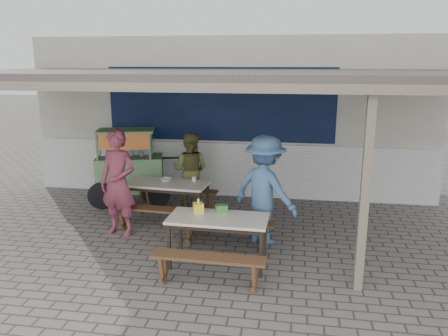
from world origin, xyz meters
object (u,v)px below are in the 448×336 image
table_left (168,187)px  patron_street_side (118,183)px  bench_left_wall (179,194)px  bench_right_wall (227,226)px  bench_right_street (208,264)px  condiment_jar (194,179)px  bench_left_street (157,214)px  tissue_box (198,208)px  vendor_cart (129,164)px  patron_wall_side (190,170)px  table_right (218,222)px  patron_right_table (265,190)px  donation_box (221,208)px  condiment_bowl (166,180)px

table_left → patron_street_side: patron_street_side is taller
bench_left_wall → bench_right_wall: bearing=-48.3°
bench_right_street → condiment_jar: size_ratio=17.71×
bench_right_street → bench_left_street: bearing=127.4°
tissue_box → vendor_cart: bearing=129.9°
patron_wall_side → bench_left_street: bearing=85.5°
table_right → bench_right_street: 0.76m
patron_right_table → condiment_jar: patron_right_table is taller
vendor_cart → patron_right_table: patron_right_table is taller
patron_right_table → donation_box: 0.95m
bench_left_street → condiment_jar: (0.50, 0.79, 0.45)m
patron_wall_side → condiment_jar: size_ratio=17.76×
condiment_bowl → bench_left_street: bearing=-87.5°
bench_right_street → bench_left_wall: bearing=113.4°
bench_right_wall → donation_box: (-0.01, -0.46, 0.47)m
bench_right_street → patron_wall_side: size_ratio=1.00×
bench_left_wall → donation_box: donation_box is taller
donation_box → patron_wall_side: bearing=114.1°
bench_left_wall → condiment_bowl: bearing=-99.8°
patron_street_side → condiment_jar: size_ratio=21.11×
condiment_bowl → donation_box: bearing=-49.7°
bench_right_wall → patron_wall_side: bearing=120.8°
table_left → bench_left_wall: table_left is taller
bench_right_wall → bench_left_wall: bearing=129.1°
patron_right_table → condiment_jar: 1.69m
condiment_jar → condiment_bowl: size_ratio=0.42×
bench_right_street → bench_right_wall: size_ratio=1.00×
patron_wall_side → vendor_cart: bearing=3.7°
table_right → tissue_box: (-0.33, 0.16, 0.15)m
table_left → patron_wall_side: size_ratio=0.98×
bench_left_wall → patron_street_side: (-0.70, -1.37, 0.59)m
tissue_box → condiment_jar: size_ratio=1.65×
bench_right_street → condiment_jar: 2.71m
patron_street_side → bench_left_wall: bearing=74.1°
patron_street_side → vendor_cart: bearing=116.4°
table_right → patron_street_side: size_ratio=0.79×
condiment_jar → bench_left_wall: bearing=135.5°
bench_right_street → tissue_box: (-0.31, 0.85, 0.48)m
bench_left_street → donation_box: bearing=-29.1°
patron_right_table → condiment_jar: (-1.41, 0.92, -0.12)m
patron_wall_side → bench_left_wall: bearing=64.7°
tissue_box → patron_right_table: bearing=39.8°
table_left → patron_wall_side: patron_wall_side is taller
table_left → patron_right_table: bearing=-17.2°
tissue_box → condiment_bowl: (-1.00, 1.64, -0.05)m
table_right → patron_right_table: (0.61, 0.95, 0.24)m
table_right → donation_box: bearing=88.4°
table_right → table_left: bearing=128.2°
bench_right_wall → bench_left_street: bearing=164.8°
table_left → donation_box: donation_box is taller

